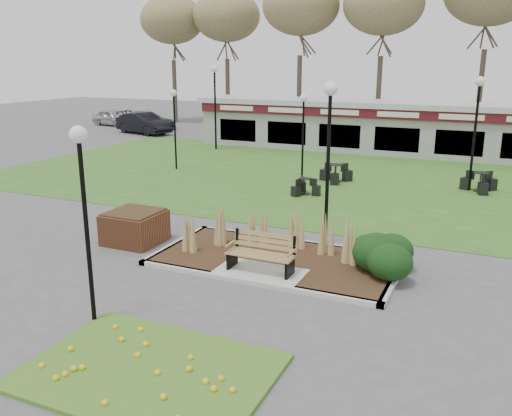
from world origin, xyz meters
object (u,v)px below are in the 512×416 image
at_px(lamp_post_near_right, 329,128).
at_px(car_silver, 112,118).
at_px(lamp_post_mid_left, 174,112).
at_px(lamp_post_far_right, 477,109).
at_px(brick_planter, 135,227).
at_px(car_blue, 147,120).
at_px(bistro_set_b, 336,176).
at_px(car_black, 143,123).
at_px(lamp_post_far_left, 215,89).
at_px(lamp_post_mid_right, 303,119).
at_px(bistro_set_a, 305,189).
at_px(food_pavilion, 402,128).
at_px(bistro_set_d, 480,185).
at_px(lamp_post_near_left, 83,183).
at_px(park_bench, 262,252).

bearing_deg(lamp_post_near_right, car_silver, 139.37).
height_order(lamp_post_mid_left, lamp_post_far_right, lamp_post_far_right).
xyz_separation_m(brick_planter, car_blue, (-15.35, 22.41, 0.20)).
height_order(lamp_post_near_right, lamp_post_far_right, lamp_post_near_right).
height_order(bistro_set_b, car_black, car_black).
xyz_separation_m(lamp_post_near_right, lamp_post_far_left, (-11.05, 13.80, 0.17)).
relative_size(lamp_post_mid_right, lamp_post_far_right, 0.84).
bearing_deg(lamp_post_near_right, bistro_set_a, 115.19).
xyz_separation_m(lamp_post_mid_right, bistro_set_b, (1.21, 1.00, -2.50)).
height_order(lamp_post_near_right, lamp_post_mid_left, lamp_post_near_right).
bearing_deg(lamp_post_far_right, car_black, 158.04).
distance_m(food_pavilion, bistro_set_d, 9.33).
height_order(food_pavilion, lamp_post_near_left, lamp_post_near_left).
xyz_separation_m(lamp_post_near_left, lamp_post_near_right, (2.85, 6.70, 0.44)).
bearing_deg(lamp_post_mid_left, brick_planter, -64.01).
xyz_separation_m(lamp_post_far_left, bistro_set_d, (14.88, -5.09, -3.26)).
relative_size(food_pavilion, car_blue, 5.29).
distance_m(lamp_post_near_right, lamp_post_far_right, 9.36).
distance_m(car_silver, car_black, 6.07).
bearing_deg(bistro_set_a, park_bench, -77.97).
relative_size(lamp_post_mid_right, bistro_set_d, 2.66).
distance_m(lamp_post_near_left, lamp_post_far_right, 16.64).
height_order(lamp_post_far_left, car_blue, lamp_post_far_left).
height_order(lamp_post_near_left, bistro_set_a, lamp_post_near_left).
height_order(lamp_post_mid_left, car_blue, lamp_post_mid_left).
relative_size(park_bench, car_blue, 0.37).
xyz_separation_m(lamp_post_mid_right, car_silver, (-21.11, 13.85, -2.14)).
bearing_deg(bistro_set_a, car_black, 143.06).
bearing_deg(bistro_set_d, lamp_post_near_left, -113.41).
bearing_deg(food_pavilion, brick_planter, -103.06).
relative_size(lamp_post_mid_left, bistro_set_a, 3.13).
height_order(bistro_set_b, bistro_set_d, bistro_set_d).
height_order(lamp_post_near_right, bistro_set_d, lamp_post_near_right).
bearing_deg(car_blue, lamp_post_far_right, -115.59).
relative_size(park_bench, car_silver, 0.45).
xyz_separation_m(bistro_set_b, car_silver, (-22.32, 12.85, 0.37)).
xyz_separation_m(lamp_post_mid_left, car_black, (-9.20, 10.20, -2.04)).
xyz_separation_m(brick_planter, bistro_set_b, (3.12, 10.23, -0.20)).
distance_m(bistro_set_b, car_silver, 25.76).
xyz_separation_m(lamp_post_mid_left, lamp_post_far_left, (-1.14, 6.20, 0.75)).
distance_m(bistro_set_a, car_black, 20.79).
bearing_deg(park_bench, car_silver, 134.72).
bearing_deg(bistro_set_d, bistro_set_b, -173.43).
bearing_deg(car_blue, bistro_set_a, -129.55).
relative_size(lamp_post_mid_right, bistro_set_a, 3.12).
relative_size(lamp_post_near_right, lamp_post_mid_right, 1.21).
height_order(lamp_post_far_left, bistro_set_a, lamp_post_far_left).
xyz_separation_m(bistro_set_d, car_black, (-22.93, 9.09, 0.47)).
bearing_deg(lamp_post_mid_right, food_pavilion, 75.67).
height_order(lamp_post_mid_left, lamp_post_mid_right, lamp_post_mid_left).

